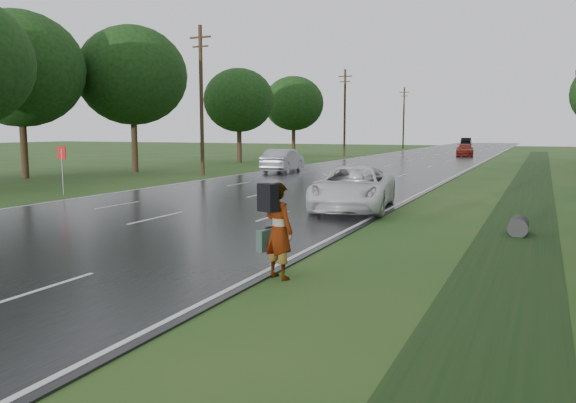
# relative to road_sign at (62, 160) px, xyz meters

# --- Properties ---
(road) EXTENTS (14.00, 180.00, 0.04)m
(road) POSITION_rel_road_sign_xyz_m (8.50, 33.00, -1.62)
(road) COLOR black
(road) RESTS_ON ground
(edge_stripe_east) EXTENTS (0.12, 180.00, 0.01)m
(edge_stripe_east) POSITION_rel_road_sign_xyz_m (15.25, 33.00, -1.60)
(edge_stripe_east) COLOR silver
(edge_stripe_east) RESTS_ON road
(edge_stripe_west) EXTENTS (0.12, 180.00, 0.01)m
(edge_stripe_west) POSITION_rel_road_sign_xyz_m (1.75, 33.00, -1.60)
(edge_stripe_west) COLOR silver
(edge_stripe_west) RESTS_ON road
(center_line) EXTENTS (0.12, 180.00, 0.01)m
(center_line) POSITION_rel_road_sign_xyz_m (8.50, 33.00, -1.60)
(center_line) COLOR silver
(center_line) RESTS_ON road
(drainage_ditch) EXTENTS (2.20, 120.00, 0.56)m
(drainage_ditch) POSITION_rel_road_sign_xyz_m (20.00, 6.71, -1.61)
(drainage_ditch) COLOR black
(drainage_ditch) RESTS_ON ground
(road_sign) EXTENTS (0.50, 0.06, 2.30)m
(road_sign) POSITION_rel_road_sign_xyz_m (0.00, 0.00, 0.00)
(road_sign) COLOR slate
(road_sign) RESTS_ON ground
(utility_pole_mid) EXTENTS (1.60, 0.26, 10.00)m
(utility_pole_mid) POSITION_rel_road_sign_xyz_m (-0.70, 13.00, 3.55)
(utility_pole_mid) COLOR #352516
(utility_pole_mid) RESTS_ON ground
(utility_pole_far) EXTENTS (1.60, 0.26, 10.00)m
(utility_pole_far) POSITION_rel_road_sign_xyz_m (-0.70, 43.00, 3.55)
(utility_pole_far) COLOR #352516
(utility_pole_far) RESTS_ON ground
(utility_pole_distant) EXTENTS (1.60, 0.26, 10.00)m
(utility_pole_distant) POSITION_rel_road_sign_xyz_m (-0.70, 73.00, 3.55)
(utility_pole_distant) COLOR #352516
(utility_pole_distant) RESTS_ON ground
(tree_west_c) EXTENTS (7.80, 7.80, 10.43)m
(tree_west_c) POSITION_rel_road_sign_xyz_m (-6.50, 13.00, 5.27)
(tree_west_c) COLOR #352516
(tree_west_c) RESTS_ON ground
(tree_west_d) EXTENTS (6.60, 6.60, 8.80)m
(tree_west_d) POSITION_rel_road_sign_xyz_m (-5.70, 27.00, 4.18)
(tree_west_d) COLOR #352516
(tree_west_d) RESTS_ON ground
(tree_west_e) EXTENTS (8.00, 8.00, 10.44)m
(tree_west_e) POSITION_rel_road_sign_xyz_m (-9.50, 6.00, 5.19)
(tree_west_e) COLOR #352516
(tree_west_e) RESTS_ON ground
(tree_west_f) EXTENTS (7.00, 7.00, 9.29)m
(tree_west_f) POSITION_rel_road_sign_xyz_m (-6.30, 41.00, 4.49)
(tree_west_f) COLOR #352516
(tree_west_f) RESTS_ON ground
(pedestrian) EXTENTS (0.98, 1.01, 2.00)m
(pedestrian) POSITION_rel_road_sign_xyz_m (15.67, -9.33, -0.61)
(pedestrian) COLOR #A5998C
(pedestrian) RESTS_ON ground
(white_pickup) EXTENTS (3.57, 6.23, 1.64)m
(white_pickup) POSITION_rel_road_sign_xyz_m (14.00, 0.92, -0.78)
(white_pickup) COLOR silver
(white_pickup) RESTS_ON road
(silver_sedan) EXTENTS (2.42, 5.31, 1.69)m
(silver_sedan) POSITION_rel_road_sign_xyz_m (3.51, 16.99, -0.76)
(silver_sedan) COLOR gray
(silver_sedan) RESTS_ON road
(far_car_red) EXTENTS (2.52, 4.99, 1.39)m
(far_car_red) POSITION_rel_road_sign_xyz_m (12.13, 48.88, -0.91)
(far_car_red) COLOR maroon
(far_car_red) RESTS_ON road
(far_car_dark) EXTENTS (2.12, 5.10, 1.64)m
(far_car_dark) POSITION_rel_road_sign_xyz_m (7.50, 88.01, -0.78)
(far_car_dark) COLOR black
(far_car_dark) RESTS_ON road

